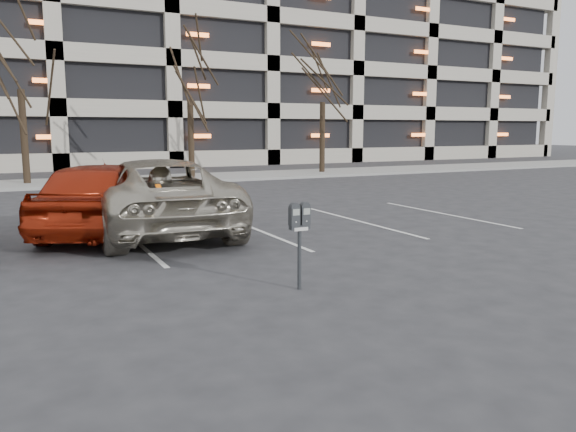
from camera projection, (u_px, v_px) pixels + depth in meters
The scene contains 10 objects.
ground at pixel (238, 256), 10.30m from camera, with size 140.00×140.00×0.00m, color #28282B.
sidewalk at pixel (103, 181), 24.43m from camera, with size 80.00×4.00×0.12m, color gray.
stall_lines at pixel (135, 241), 11.71m from camera, with size 16.90×5.20×0.00m.
parking_garage at pixel (221, 40), 44.10m from camera, with size 52.00×20.00×19.00m.
tree_b at pixel (16, 28), 22.16m from camera, with size 3.81×3.81×8.67m.
tree_c at pixel (189, 49), 25.31m from camera, with size 3.58×3.58×8.14m.
tree_d at pixel (323, 57), 28.40m from camera, with size 3.61×3.61×8.19m.
parking_meter at pixel (300, 225), 8.04m from camera, with size 0.32×0.13×1.25m.
suv_silver at pixel (156, 196), 12.61m from camera, with size 3.08×6.12×1.67m.
car_red at pixel (103, 196), 12.43m from camera, with size 1.98×4.91×1.67m, color #9A230E.
Camera 1 is at (-3.68, -9.41, 2.31)m, focal length 35.00 mm.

